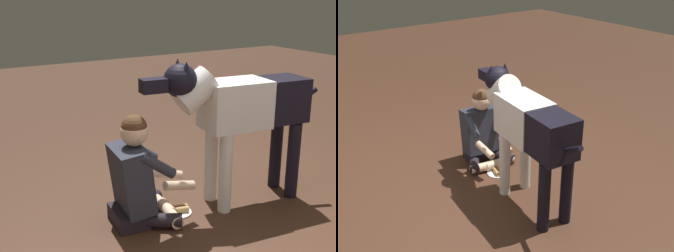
% 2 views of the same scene
% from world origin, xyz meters
% --- Properties ---
extents(ground_plane, '(16.03, 16.03, 0.00)m').
position_xyz_m(ground_plane, '(0.00, 0.00, 0.00)').
color(ground_plane, '#44281B').
extents(person_sitting_on_floor, '(0.66, 0.57, 0.86)m').
position_xyz_m(person_sitting_on_floor, '(0.43, -0.43, 0.36)').
color(person_sitting_on_floor, black).
rests_on(person_sitting_on_floor, ground).
extents(large_dog, '(1.61, 0.44, 1.24)m').
position_xyz_m(large_dog, '(-0.45, -0.32, 0.81)').
color(large_dog, silver).
rests_on(large_dog, ground).
extents(hot_dog_on_plate, '(0.23, 0.23, 0.06)m').
position_xyz_m(hot_dog_on_plate, '(0.10, -0.39, 0.03)').
color(hot_dog_on_plate, white).
rests_on(hot_dog_on_plate, ground).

